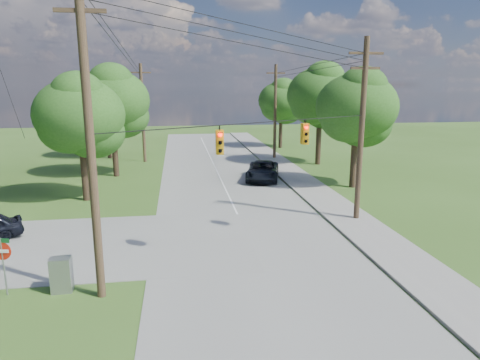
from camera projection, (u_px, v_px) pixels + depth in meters
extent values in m
plane|color=#35551C|center=(222.00, 292.00, 16.63)|extent=(140.00, 140.00, 0.00)
cube|color=gray|center=(251.00, 243.00, 21.74)|extent=(10.00, 100.00, 0.03)
cube|color=gray|center=(375.00, 236.00, 22.68)|extent=(2.60, 100.00, 0.12)
cylinder|color=brown|center=(90.00, 140.00, 15.05)|extent=(0.32, 0.32, 12.00)
cube|color=brown|center=(80.00, 10.00, 14.12)|extent=(1.70, 0.12, 0.14)
cylinder|color=brown|center=(361.00, 132.00, 24.47)|extent=(0.32, 0.32, 10.50)
cube|color=brown|center=(366.00, 53.00, 23.52)|extent=(2.00, 0.12, 0.14)
cube|color=brown|center=(365.00, 68.00, 23.70)|extent=(1.70, 0.12, 0.14)
cylinder|color=brown|center=(275.00, 112.00, 45.77)|extent=(0.32, 0.32, 10.00)
cube|color=brown|center=(276.00, 73.00, 44.88)|extent=(2.00, 0.12, 0.14)
cylinder|color=brown|center=(143.00, 114.00, 43.80)|extent=(0.32, 0.32, 10.00)
cube|color=brown|center=(141.00, 73.00, 42.91)|extent=(2.00, 0.12, 0.14)
cylinder|color=black|center=(259.00, 28.00, 18.73)|extent=(13.52, 7.63, 1.53)
cylinder|color=black|center=(259.00, 37.00, 18.82)|extent=(13.52, 7.63, 1.53)
cylinder|color=black|center=(259.00, 47.00, 18.91)|extent=(13.52, 7.63, 1.53)
cylinder|color=black|center=(307.00, 66.00, 34.20)|extent=(0.03, 22.00, 0.53)
cylinder|color=black|center=(125.00, 51.00, 28.42)|extent=(0.43, 29.60, 2.03)
cylinder|color=black|center=(307.00, 71.00, 34.29)|extent=(0.03, 22.00, 0.53)
cylinder|color=black|center=(126.00, 57.00, 28.51)|extent=(0.43, 29.60, 2.03)
cylinder|color=black|center=(258.00, 123.00, 19.64)|extent=(13.52, 7.63, 0.04)
cube|color=orange|center=(220.00, 142.00, 18.38)|extent=(0.32, 0.22, 1.05)
sphere|color=#FF0C05|center=(220.00, 135.00, 18.17)|extent=(0.17, 0.17, 0.17)
cube|color=orange|center=(219.00, 142.00, 18.62)|extent=(0.32, 0.22, 1.05)
sphere|color=#FF0C05|center=(219.00, 133.00, 18.67)|extent=(0.17, 0.17, 0.17)
cube|color=orange|center=(305.00, 134.00, 21.53)|extent=(0.32, 0.22, 1.05)
sphere|color=#FF0C05|center=(306.00, 127.00, 21.32)|extent=(0.17, 0.17, 0.17)
cube|color=orange|center=(304.00, 133.00, 21.76)|extent=(0.32, 0.22, 1.05)
sphere|color=#FF0C05|center=(303.00, 126.00, 21.82)|extent=(0.17, 0.17, 0.17)
cylinder|color=#3F2C1F|center=(85.00, 178.00, 29.64)|extent=(0.45, 0.45, 3.15)
ellipsoid|color=#255218|center=(80.00, 115.00, 28.68)|extent=(6.00, 6.00, 4.92)
cylinder|color=#3F2C1F|center=(115.00, 157.00, 37.46)|extent=(0.50, 0.50, 3.50)
ellipsoid|color=#255218|center=(112.00, 100.00, 36.41)|extent=(6.40, 6.40, 5.25)
cylinder|color=#3F2C1F|center=(109.00, 143.00, 46.86)|extent=(0.48, 0.47, 3.32)
ellipsoid|color=#255218|center=(106.00, 100.00, 45.85)|extent=(6.00, 6.00, 4.92)
cylinder|color=#3F2C1F|center=(353.00, 166.00, 33.42)|extent=(0.48, 0.48, 3.32)
ellipsoid|color=#255218|center=(357.00, 107.00, 32.41)|extent=(6.20, 6.20, 5.08)
cylinder|color=#3F2C1F|center=(318.00, 146.00, 43.10)|extent=(0.52, 0.52, 3.67)
ellipsoid|color=#255218|center=(320.00, 95.00, 42.00)|extent=(6.60, 6.60, 5.41)
cylinder|color=#3F2C1F|center=(280.00, 135.00, 54.61)|extent=(0.45, 0.45, 3.15)
ellipsoid|color=#255218|center=(281.00, 101.00, 53.66)|extent=(5.80, 5.80, 4.76)
imported|color=black|center=(263.00, 171.00, 36.10)|extent=(3.89, 6.03, 1.55)
cube|color=gray|center=(61.00, 275.00, 16.57)|extent=(0.79, 0.58, 1.39)
cylinder|color=gray|center=(4.00, 270.00, 16.20)|extent=(0.06, 0.06, 2.09)
cylinder|color=red|center=(2.00, 251.00, 16.04)|extent=(0.72, 0.15, 0.72)
cube|color=white|center=(1.00, 251.00, 16.01)|extent=(0.52, 0.12, 0.12)
cylinder|color=gray|center=(4.00, 267.00, 16.18)|extent=(0.06, 0.06, 2.31)
cube|color=#135423|center=(1.00, 240.00, 15.95)|extent=(0.68, 0.22, 0.17)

